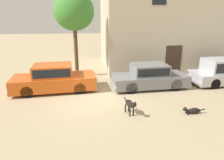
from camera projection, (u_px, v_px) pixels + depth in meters
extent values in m
plane|color=tan|center=(97.00, 99.00, 10.23)|extent=(80.00, 80.00, 0.00)
cube|color=#D15619|center=(55.00, 82.00, 11.25)|extent=(4.52, 2.11, 0.70)
cube|color=#D15619|center=(53.00, 70.00, 11.04)|extent=(2.14, 1.68, 0.62)
cube|color=black|center=(53.00, 70.00, 11.04)|extent=(1.98, 1.69, 0.44)
cube|color=#999BA0|center=(94.00, 84.00, 11.74)|extent=(0.25, 1.74, 0.20)
cube|color=#999BA0|center=(13.00, 89.00, 10.90)|extent=(0.25, 1.74, 0.20)
sphere|color=silver|center=(93.00, 74.00, 12.29)|extent=(0.20, 0.20, 0.20)
sphere|color=silver|center=(96.00, 81.00, 10.97)|extent=(0.20, 0.20, 0.20)
cube|color=red|center=(15.00, 77.00, 11.49)|extent=(0.05, 0.18, 0.18)
cube|color=red|center=(7.00, 86.00, 10.06)|extent=(0.05, 0.18, 0.18)
cylinder|color=black|center=(78.00, 80.00, 12.30)|extent=(0.63, 0.25, 0.61)
cylinder|color=black|center=(80.00, 88.00, 10.83)|extent=(0.63, 0.25, 0.61)
cylinder|color=black|center=(32.00, 82.00, 11.79)|extent=(0.63, 0.25, 0.61)
cylinder|color=black|center=(27.00, 92.00, 10.31)|extent=(0.63, 0.25, 0.61)
cube|color=slate|center=(150.00, 80.00, 11.73)|extent=(4.27, 1.88, 0.62)
cube|color=slate|center=(149.00, 70.00, 11.53)|extent=(2.00, 1.54, 0.62)
cube|color=black|center=(149.00, 69.00, 11.53)|extent=(1.84, 1.56, 0.43)
cube|color=#999BA0|center=(183.00, 81.00, 12.13)|extent=(0.20, 1.66, 0.20)
cube|color=#999BA0|center=(114.00, 85.00, 11.45)|extent=(0.20, 1.66, 0.20)
sphere|color=silver|center=(179.00, 73.00, 12.66)|extent=(0.20, 0.20, 0.20)
sphere|color=silver|center=(190.00, 79.00, 11.40)|extent=(0.20, 0.20, 0.20)
cube|color=red|center=(111.00, 76.00, 12.02)|extent=(0.05, 0.18, 0.18)
cube|color=red|center=(116.00, 83.00, 10.66)|extent=(0.05, 0.18, 0.18)
cylinder|color=black|center=(165.00, 77.00, 12.67)|extent=(0.67, 0.23, 0.66)
cylinder|color=black|center=(176.00, 85.00, 11.27)|extent=(0.67, 0.23, 0.66)
cylinder|color=black|center=(125.00, 79.00, 12.26)|extent=(0.67, 0.23, 0.66)
cylinder|color=black|center=(131.00, 88.00, 10.86)|extent=(0.67, 0.23, 0.66)
cube|color=#999BA0|center=(194.00, 81.00, 12.15)|extent=(0.21, 1.68, 0.20)
cube|color=red|center=(188.00, 72.00, 12.74)|extent=(0.05, 0.18, 0.18)
cube|color=red|center=(202.00, 79.00, 11.35)|extent=(0.05, 0.18, 0.18)
cylinder|color=black|center=(199.00, 76.00, 12.99)|extent=(0.61, 0.23, 0.60)
cylinder|color=black|center=(215.00, 84.00, 11.57)|extent=(0.61, 0.23, 0.60)
cube|color=#BCB299|center=(181.00, 18.00, 16.42)|extent=(12.30, 6.90, 7.61)
cube|color=#38281E|center=(173.00, 61.00, 13.75)|extent=(1.10, 0.02, 2.10)
cylinder|color=black|center=(133.00, 111.00, 8.50)|extent=(0.06, 0.06, 0.36)
cylinder|color=black|center=(130.00, 112.00, 8.44)|extent=(0.06, 0.06, 0.36)
cylinder|color=black|center=(129.00, 108.00, 8.85)|extent=(0.06, 0.06, 0.36)
cylinder|color=black|center=(125.00, 108.00, 8.79)|extent=(0.06, 0.06, 0.36)
ellipsoid|color=black|center=(129.00, 104.00, 8.56)|extent=(0.38, 0.66, 0.27)
ellipsoid|color=black|center=(129.00, 102.00, 8.58)|extent=(0.29, 0.39, 0.15)
sphere|color=black|center=(134.00, 105.00, 8.19)|extent=(0.20, 0.20, 0.20)
cone|color=black|center=(135.00, 106.00, 8.10)|extent=(0.14, 0.14, 0.11)
cone|color=black|center=(135.00, 102.00, 8.19)|extent=(0.09, 0.09, 0.09)
cone|color=black|center=(133.00, 103.00, 8.14)|extent=(0.09, 0.09, 0.09)
cylinder|color=black|center=(125.00, 99.00, 8.88)|extent=(0.11, 0.22, 0.15)
cylinder|color=black|center=(187.00, 114.00, 8.61)|extent=(0.06, 0.10, 0.06)
cylinder|color=black|center=(186.00, 113.00, 8.72)|extent=(0.06, 0.10, 0.06)
ellipsoid|color=black|center=(193.00, 111.00, 8.67)|extent=(0.64, 0.20, 0.25)
ellipsoid|color=black|center=(195.00, 109.00, 8.66)|extent=(0.35, 0.19, 0.13)
sphere|color=black|center=(185.00, 109.00, 8.60)|extent=(0.17, 0.17, 0.17)
cone|color=black|center=(183.00, 110.00, 8.59)|extent=(0.09, 0.09, 0.09)
cone|color=black|center=(186.00, 108.00, 8.53)|extent=(0.06, 0.06, 0.08)
cone|color=black|center=(185.00, 107.00, 8.62)|extent=(0.06, 0.06, 0.08)
cylinder|color=black|center=(202.00, 110.00, 8.71)|extent=(0.23, 0.05, 0.08)
cylinder|color=brown|center=(76.00, 52.00, 13.57)|extent=(0.25, 0.25, 3.28)
ellipsoid|color=#3D8433|center=(74.00, 11.00, 12.80)|extent=(2.52, 2.27, 2.40)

